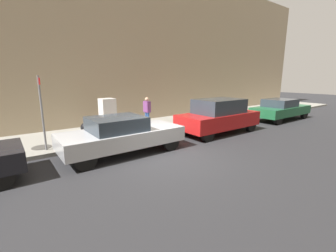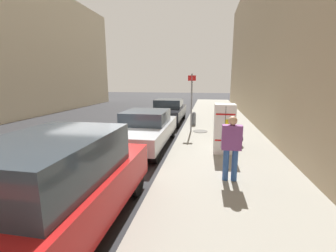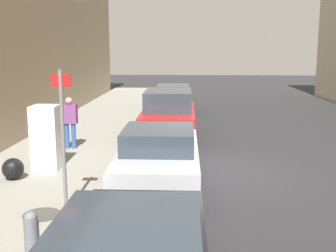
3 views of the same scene
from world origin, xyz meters
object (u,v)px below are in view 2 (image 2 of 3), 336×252
discarded_refrigerator (224,128)px  parked_sedan_silver (145,128)px  pedestrian_walking_far (231,144)px  parked_suv_red (54,189)px  parked_sedan_dark (168,110)px  trash_bag (236,139)px  fire_hydrant (194,118)px  street_sign_post (192,100)px

discarded_refrigerator → parked_sedan_silver: size_ratio=0.37×
pedestrian_walking_far → parked_suv_red: size_ratio=0.36×
pedestrian_walking_far → parked_sedan_dark: bearing=177.7°
discarded_refrigerator → trash_bag: discarded_refrigerator is taller
fire_hydrant → parked_suv_red: parked_suv_red is taller
trash_bag → fire_hydrant: bearing=-63.9°
fire_hydrant → parked_sedan_silver: size_ratio=0.16×
street_sign_post → parked_suv_red: street_sign_post is taller
trash_bag → pedestrian_walking_far: size_ratio=0.32×
pedestrian_walking_far → parked_suv_red: 3.83m
parked_sedan_dark → pedestrian_walking_far: bearing=109.8°
discarded_refrigerator → parked_suv_red: (2.94, 4.68, -0.09)m
trash_bag → parked_sedan_silver: size_ratio=0.11×
discarded_refrigerator → fire_hydrant: (1.29, -4.64, -0.46)m
street_sign_post → trash_bag: street_sign_post is taller
discarded_refrigerator → fire_hydrant: bearing=-74.5°
trash_bag → street_sign_post: bearing=-47.6°
parked_sedan_silver → street_sign_post: bearing=-125.2°
discarded_refrigerator → parked_suv_red: discarded_refrigerator is taller
discarded_refrigerator → parked_sedan_dark: 6.65m
street_sign_post → parked_sedan_silver: bearing=54.8°
fire_hydrant → parked_sedan_silver: bearing=67.5°
parked_sedan_silver → parked_suv_red: 5.34m
street_sign_post → parked_sedan_dark: 3.54m
street_sign_post → parked_suv_red: bearing=78.0°
street_sign_post → discarded_refrigerator: bearing=114.1°
pedestrian_walking_far → parked_suv_red: pedestrian_walking_far is taller
parked_sedan_silver → parked_suv_red: parked_suv_red is taller
fire_hydrant → parked_sedan_silver: (1.65, 3.98, 0.21)m
pedestrian_walking_far → discarded_refrigerator: bearing=158.3°
fire_hydrant → parked_sedan_dark: parked_sedan_dark is taller
street_sign_post → fire_hydrant: street_sign_post is taller
street_sign_post → parked_sedan_dark: street_sign_post is taller
discarded_refrigerator → street_sign_post: 3.30m
street_sign_post → fire_hydrant: (-0.03, -1.69, -1.14)m
fire_hydrant → street_sign_post: bearing=88.9°
trash_bag → pedestrian_walking_far: (0.52, 3.17, 0.66)m
trash_bag → parked_sedan_dark: 6.12m
street_sign_post → trash_bag: size_ratio=5.29×
pedestrian_walking_far → parked_sedan_dark: 8.72m
discarded_refrigerator → pedestrian_walking_far: 2.24m
pedestrian_walking_far → parked_suv_red: bearing=-72.6°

